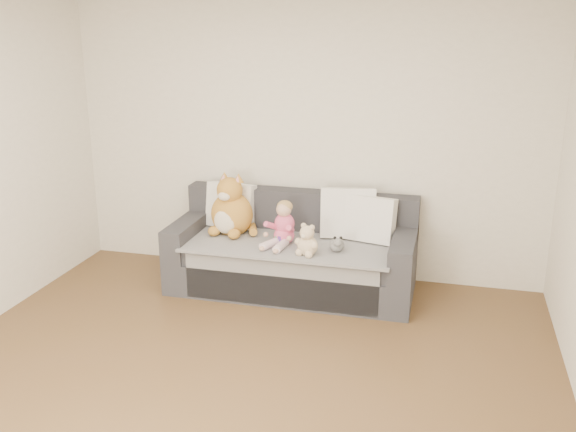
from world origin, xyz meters
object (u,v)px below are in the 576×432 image
(sofa, at_px, (293,256))
(toddler, at_px, (283,226))
(sippy_cup, at_px, (281,238))
(teddy_bear, at_px, (307,242))
(plush_cat, at_px, (231,210))

(sofa, distance_m, toddler, 0.37)
(sippy_cup, bearing_deg, teddy_bear, -34.89)
(teddy_bear, xyz_separation_m, sippy_cup, (-0.29, 0.20, -0.06))
(sofa, relative_size, plush_cat, 3.64)
(teddy_bear, bearing_deg, sippy_cup, 166.56)
(toddler, distance_m, sippy_cup, 0.11)
(sofa, distance_m, plush_cat, 0.71)
(sofa, height_order, plush_cat, plush_cat)
(plush_cat, height_order, sippy_cup, plush_cat)
(toddler, distance_m, teddy_bear, 0.35)
(sippy_cup, bearing_deg, sofa, 66.51)
(sofa, distance_m, teddy_bear, 0.51)
(teddy_bear, bearing_deg, sofa, 141.40)
(plush_cat, relative_size, sippy_cup, 5.54)
(toddler, relative_size, teddy_bear, 1.44)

